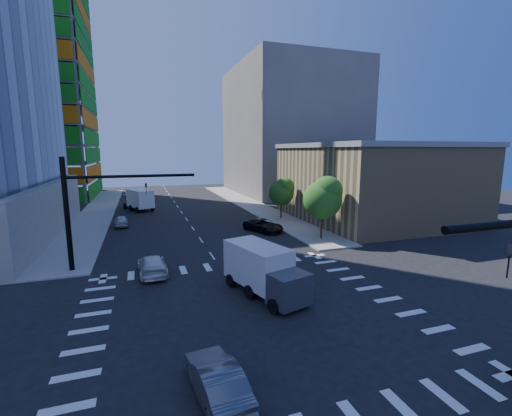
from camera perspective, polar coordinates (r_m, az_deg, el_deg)
name	(u,v)px	position (r m, az deg, el deg)	size (l,w,h in m)	color
ground	(253,314)	(21.35, -0.58, -17.18)	(160.00, 160.00, 0.00)	black
road_markings	(253,313)	(21.35, -0.58, -17.16)	(20.00, 20.00, 0.01)	silver
sidewalk_ne	(249,204)	(61.72, -1.14, 0.65)	(5.00, 60.00, 0.15)	gray
sidewalk_nw	(98,212)	(59.27, -24.85, -0.61)	(5.00, 60.00, 0.15)	gray
construction_building	(16,71)	(84.24, -35.14, 18.13)	(25.16, 34.50, 70.60)	gray
commercial_building	(373,182)	(50.85, 18.86, 4.19)	(20.50, 22.50, 10.60)	tan
bg_building_ne	(290,131)	(80.32, 5.62, 12.62)	(24.00, 30.00, 28.00)	#67615D
signal_mast_nw	(87,203)	(30.19, -26.30, 0.73)	(10.20, 0.40, 9.00)	black
tree_south	(324,197)	(37.35, 11.25, 1.79)	(4.16, 4.16, 6.82)	#382316
tree_north	(282,191)	(48.23, 4.41, 2.82)	(3.54, 3.52, 5.78)	#382316
car_nb_far	(263,225)	(41.12, 1.24, -2.91)	(2.46, 5.33, 1.48)	black
car_sb_near	(152,265)	(28.45, -16.91, -9.06)	(2.04, 5.01, 1.45)	silver
car_sb_mid	(121,221)	(47.11, -21.53, -2.03)	(1.66, 4.12, 1.40)	#B2B3BA
car_sb_cross	(217,380)	(15.05, -6.59, -26.54)	(1.58, 4.54, 1.50)	#525358
box_truck_near	(266,275)	(23.15, 1.73, -11.08)	(4.27, 6.73, 3.27)	black
box_truck_far	(138,201)	(59.30, -19.12, 1.15)	(5.01, 7.03, 3.39)	black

